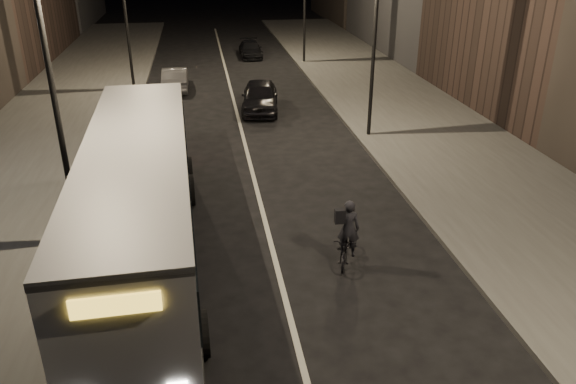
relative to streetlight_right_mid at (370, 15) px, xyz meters
name	(u,v)px	position (x,y,z in m)	size (l,w,h in m)	color
ground	(288,308)	(-5.33, -12.00, -5.36)	(180.00, 180.00, 0.00)	black
sidewalk_right	(414,119)	(3.17, 2.00, -5.28)	(7.00, 70.00, 0.16)	#3C3C39
sidewalk_left	(52,137)	(-13.83, 2.00, -5.28)	(7.00, 70.00, 0.16)	#3C3C39
streetlight_right_mid	(370,15)	(0.00, 0.00, 0.00)	(1.20, 0.44, 8.12)	black
streetlight_left_near	(59,64)	(-10.66, -8.00, 0.00)	(1.20, 0.44, 8.12)	black
city_bus	(140,197)	(-8.93, -8.93, -3.49)	(3.34, 12.83, 3.43)	silver
cyclist_on_bicycle	(346,242)	(-3.40, -10.18, -4.69)	(1.12, 1.84, 2.00)	black
car_near	(260,96)	(-4.10, 4.92, -4.59)	(1.81, 4.50, 1.53)	black
car_mid	(175,79)	(-8.52, 9.97, -4.69)	(1.42, 4.07, 1.34)	#404043
car_far	(250,49)	(-3.24, 18.96, -4.80)	(1.58, 3.89, 1.13)	black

